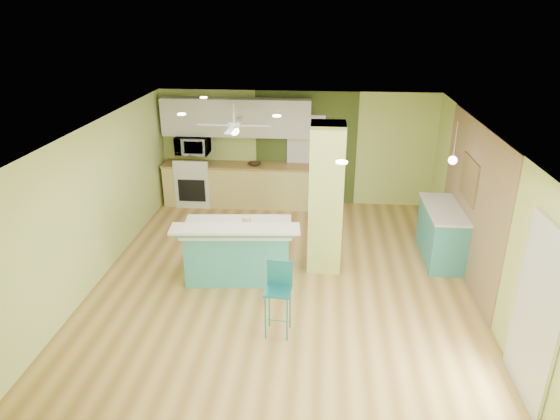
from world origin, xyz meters
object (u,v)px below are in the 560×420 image
(bar_stool, at_px, (279,286))
(side_counter, at_px, (442,233))
(fruit_bowl, at_px, (254,164))
(canister, at_px, (247,222))
(peninsula, at_px, (238,250))

(bar_stool, bearing_deg, side_counter, 46.07)
(bar_stool, xyz_separation_m, fruit_bowl, (-0.95, 4.56, 0.27))
(bar_stool, relative_size, side_counter, 0.71)
(bar_stool, xyz_separation_m, canister, (-0.64, 1.39, 0.31))
(side_counter, distance_m, canister, 3.48)
(peninsula, distance_m, bar_stool, 1.64)
(canister, bearing_deg, bar_stool, -65.42)
(peninsula, bearing_deg, side_counter, 10.77)
(bar_stool, height_order, canister, canister)
(bar_stool, height_order, fruit_bowl, bar_stool)
(side_counter, height_order, fruit_bowl, fruit_bowl)
(bar_stool, xyz_separation_m, side_counter, (2.65, 2.40, -0.22))
(peninsula, height_order, bar_stool, peninsula)
(side_counter, height_order, canister, canister)
(bar_stool, bearing_deg, fruit_bowl, 105.75)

